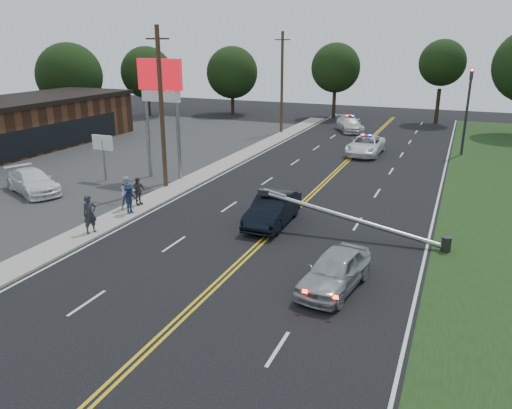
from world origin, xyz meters
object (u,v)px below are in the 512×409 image
at_px(utility_pole_far, 282,83).
at_px(bystander_c, 130,199).
at_px(utility_pole_mid, 161,109).
at_px(pylon_sign, 161,90).
at_px(traffic_signal, 468,104).
at_px(emergency_a, 366,145).
at_px(crashed_sedan, 273,209).
at_px(bystander_b, 128,193).
at_px(emergency_b, 349,124).
at_px(bystander_a, 90,214).
at_px(small_sign, 103,147).
at_px(parked_car, 33,182).
at_px(waiting_sedan, 335,271).
at_px(bystander_d, 138,191).
at_px(fallen_streetlight, 360,221).

height_order(utility_pole_far, bystander_c, utility_pole_far).
bearing_deg(utility_pole_mid, pylon_sign, 123.02).
bearing_deg(pylon_sign, traffic_signal, 40.39).
relative_size(pylon_sign, emergency_a, 1.44).
height_order(crashed_sedan, emergency_a, crashed_sedan).
bearing_deg(utility_pole_mid, bystander_b, -82.69).
distance_m(emergency_b, bystander_a, 34.50).
xyz_separation_m(small_sign, parked_car, (-2.23, -4.19, -1.61)).
bearing_deg(waiting_sedan, crashed_sedan, 137.99).
bearing_deg(bystander_d, bystander_b, -170.23).
bearing_deg(emergency_a, fallen_streetlight, -79.04).
bearing_deg(utility_pole_mid, utility_pole_far, 90.00).
bearing_deg(parked_car, emergency_a, -17.68).
bearing_deg(traffic_signal, utility_pole_mid, -134.20).
distance_m(small_sign, traffic_signal, 28.72).
bearing_deg(emergency_a, bystander_c, -112.56).
xyz_separation_m(emergency_a, bystander_c, (-8.87, -20.40, 0.19)).
xyz_separation_m(traffic_signal, parked_car, (-24.53, -22.18, -3.48)).
height_order(parked_car, emergency_b, emergency_b).
xyz_separation_m(small_sign, emergency_a, (14.83, 15.03, -1.56)).
distance_m(fallen_streetlight, emergency_b, 30.43).
relative_size(pylon_sign, fallen_streetlight, 0.85).
bearing_deg(emergency_a, bystander_a, -109.74).
height_order(fallen_streetlight, bystander_c, fallen_streetlight).
bearing_deg(bystander_c, bystander_a, -167.76).
bearing_deg(bystander_c, crashed_sedan, -64.69).
xyz_separation_m(parked_car, bystander_c, (8.19, -1.18, 0.23)).
bearing_deg(utility_pole_mid, bystander_a, -82.43).
distance_m(fallen_streetlight, bystander_c, 12.31).
height_order(utility_pole_far, emergency_b, utility_pole_far).
relative_size(crashed_sedan, bystander_a, 2.55).
distance_m(small_sign, bystander_d, 6.91).
distance_m(bystander_a, bystander_b, 3.76).
bearing_deg(traffic_signal, pylon_sign, -139.61).
xyz_separation_m(traffic_signal, crashed_sedan, (-8.70, -21.64, -3.41)).
bearing_deg(bystander_b, emergency_b, 13.66).
distance_m(traffic_signal, fallen_streetlight, 22.62).
relative_size(crashed_sedan, bystander_d, 2.99).
bearing_deg(fallen_streetlight, waiting_sedan, -88.60).
xyz_separation_m(parked_car, emergency_a, (17.06, 19.22, 0.05)).
distance_m(bystander_c, bystander_d, 1.48).
relative_size(small_sign, traffic_signal, 0.44).
bearing_deg(pylon_sign, emergency_b, 72.10).
distance_m(fallen_streetlight, parked_car, 20.42).
bearing_deg(fallen_streetlight, bystander_a, -159.77).
relative_size(traffic_signal, utility_pole_mid, 0.70).
relative_size(crashed_sedan, waiting_sedan, 1.12).
xyz_separation_m(pylon_sign, crashed_sedan, (10.10, -5.65, -5.20)).
distance_m(emergency_b, bystander_d, 30.09).
distance_m(utility_pole_far, emergency_a, 12.95).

